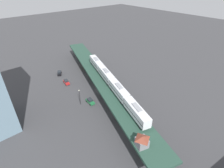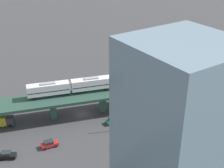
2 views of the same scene
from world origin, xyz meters
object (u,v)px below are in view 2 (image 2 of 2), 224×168
object	(u,v)px
street_car_green	(113,120)
delivery_truck	(0,121)
street_lamp	(115,118)
signal_hut	(202,77)
street_car_black	(7,155)
office_tower	(176,145)
subway_train	(112,81)
street_car_red	(49,144)

from	to	relation	value
street_car_green	delivery_truck	world-z (taller)	delivery_truck
street_car_green	street_lamp	world-z (taller)	street_lamp
signal_hut	delivery_truck	distance (m)	61.99
street_car_black	office_tower	size ratio (longest dim) A/B	0.13
signal_hut	street_lamp	bearing A→B (deg)	-92.08
subway_train	signal_hut	xyz separation A→B (m)	(12.26, 25.93, -0.74)
street_car_red	delivery_truck	xyz separation A→B (m)	(-16.37, -7.72, 0.82)
signal_hut	delivery_truck	size ratio (longest dim) A/B	0.54
street_car_black	subway_train	bearing A→B (deg)	100.02
street_lamp	office_tower	bearing A→B (deg)	-15.38
street_lamp	subway_train	bearing A→B (deg)	150.24
subway_train	street_car_green	world-z (taller)	subway_train
street_lamp	delivery_truck	bearing A→B (deg)	-127.51
subway_train	street_car_green	distance (m)	12.11
subway_train	street_car_black	distance (m)	36.20
street_car_green	office_tower	distance (m)	38.98
street_car_green	street_car_black	distance (m)	30.14
subway_train	signal_hut	distance (m)	28.69
office_tower	street_lamp	bearing A→B (deg)	164.62
street_lamp	office_tower	world-z (taller)	office_tower
subway_train	street_car_black	world-z (taller)	subway_train
subway_train	office_tower	xyz separation A→B (m)	(41.22, -14.63, 8.87)
subway_train	signal_hut	world-z (taller)	subway_train
signal_hut	street_car_red	world-z (taller)	signal_hut
street_car_green	street_car_black	world-z (taller)	same
office_tower	street_car_green	bearing A→B (deg)	163.41
street_car_green	street_car_black	bearing A→B (deg)	-92.85
street_lamp	office_tower	distance (m)	34.21
delivery_truck	subway_train	bearing A→B (deg)	74.89
subway_train	office_tower	distance (m)	44.63
street_car_green	signal_hut	bearing A→B (deg)	81.39
street_car_black	street_lamp	xyz separation A→B (m)	(4.95, 28.39, 3.17)
delivery_truck	signal_hut	bearing A→B (deg)	70.17
street_car_green	delivery_truck	xyz separation A→B (m)	(-16.29, -27.44, 0.82)
street_car_green	subway_train	bearing A→B (deg)	148.83
subway_train	delivery_truck	xyz separation A→B (m)	(-8.65, -32.06, -7.37)
street_car_black	signal_hut	bearing A→B (deg)	84.24
street_car_red	delivery_truck	distance (m)	18.12
street_car_red	street_car_black	bearing A→B (deg)	-98.63
street_car_red	subway_train	bearing A→B (deg)	107.59
subway_train	street_lamp	bearing A→B (deg)	-29.76
street_car_black	office_tower	bearing A→B (deg)	29.81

